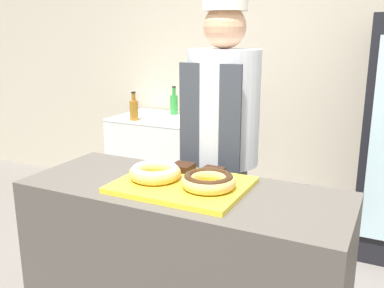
{
  "coord_description": "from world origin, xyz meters",
  "views": [
    {
      "loc": [
        0.85,
        -1.61,
        1.61
      ],
      "look_at": [
        0.0,
        0.1,
        1.11
      ],
      "focal_mm": 40.0,
      "sensor_mm": 36.0,
      "label": 1
    }
  ],
  "objects_px": {
    "chest_freezer": "(163,161)",
    "bottle_green": "(174,104)",
    "serving_tray": "(182,185)",
    "brownie_back_left": "(183,167)",
    "donut_light_glaze": "(155,172)",
    "bottle_amber": "(134,109)",
    "baker_person": "(222,150)",
    "donut_chocolate_glaze": "(208,180)",
    "brownie_back_right": "(212,172)"
  },
  "relations": [
    {
      "from": "donut_light_glaze",
      "to": "brownie_back_right",
      "type": "height_order",
      "value": "donut_light_glaze"
    },
    {
      "from": "baker_person",
      "to": "chest_freezer",
      "type": "xyz_separation_m",
      "value": [
        -1.06,
        1.12,
        -0.51
      ]
    },
    {
      "from": "donut_chocolate_glaze",
      "to": "chest_freezer",
      "type": "relative_size",
      "value": 0.28
    },
    {
      "from": "chest_freezer",
      "to": "bottle_amber",
      "type": "distance_m",
      "value": 0.59
    },
    {
      "from": "donut_light_glaze",
      "to": "chest_freezer",
      "type": "bearing_deg",
      "value": 119.3
    },
    {
      "from": "brownie_back_right",
      "to": "bottle_amber",
      "type": "relative_size",
      "value": 0.39
    },
    {
      "from": "donut_light_glaze",
      "to": "brownie_back_right",
      "type": "relative_size",
      "value": 2.41
    },
    {
      "from": "brownie_back_right",
      "to": "chest_freezer",
      "type": "distance_m",
      "value": 2.06
    },
    {
      "from": "donut_light_glaze",
      "to": "bottle_green",
      "type": "bearing_deg",
      "value": 116.29
    },
    {
      "from": "brownie_back_left",
      "to": "bottle_green",
      "type": "relative_size",
      "value": 0.37
    },
    {
      "from": "bottle_amber",
      "to": "donut_chocolate_glaze",
      "type": "bearing_deg",
      "value": -47.21
    },
    {
      "from": "serving_tray",
      "to": "bottle_amber",
      "type": "xyz_separation_m",
      "value": [
        -1.26,
        1.5,
        0.01
      ]
    },
    {
      "from": "chest_freezer",
      "to": "bottle_amber",
      "type": "xyz_separation_m",
      "value": [
        -0.15,
        -0.24,
        0.52
      ]
    },
    {
      "from": "serving_tray",
      "to": "donut_light_glaze",
      "type": "height_order",
      "value": "donut_light_glaze"
    },
    {
      "from": "brownie_back_right",
      "to": "baker_person",
      "type": "xyz_separation_m",
      "value": [
        -0.14,
        0.46,
        -0.02
      ]
    },
    {
      "from": "donut_light_glaze",
      "to": "brownie_back_left",
      "type": "distance_m",
      "value": 0.18
    },
    {
      "from": "chest_freezer",
      "to": "baker_person",
      "type": "bearing_deg",
      "value": -46.72
    },
    {
      "from": "bottle_amber",
      "to": "brownie_back_left",
      "type": "bearing_deg",
      "value": -48.58
    },
    {
      "from": "serving_tray",
      "to": "chest_freezer",
      "type": "relative_size",
      "value": 0.67
    },
    {
      "from": "serving_tray",
      "to": "baker_person",
      "type": "xyz_separation_m",
      "value": [
        -0.06,
        0.62,
        0.0
      ]
    },
    {
      "from": "donut_chocolate_glaze",
      "to": "bottle_green",
      "type": "distance_m",
      "value": 2.27
    },
    {
      "from": "donut_chocolate_glaze",
      "to": "bottle_amber",
      "type": "bearing_deg",
      "value": 132.79
    },
    {
      "from": "donut_light_glaze",
      "to": "bottle_green",
      "type": "height_order",
      "value": "bottle_green"
    },
    {
      "from": "donut_light_glaze",
      "to": "chest_freezer",
      "type": "distance_m",
      "value": 2.08
    },
    {
      "from": "brownie_back_left",
      "to": "bottle_amber",
      "type": "height_order",
      "value": "bottle_amber"
    },
    {
      "from": "serving_tray",
      "to": "brownie_back_right",
      "type": "xyz_separation_m",
      "value": [
        0.08,
        0.16,
        0.03
      ]
    },
    {
      "from": "donut_chocolate_glaze",
      "to": "bottle_green",
      "type": "xyz_separation_m",
      "value": [
        -1.22,
        1.92,
        -0.03
      ]
    },
    {
      "from": "bottle_amber",
      "to": "baker_person",
      "type": "bearing_deg",
      "value": -36.26
    },
    {
      "from": "baker_person",
      "to": "bottle_green",
      "type": "xyz_separation_m",
      "value": [
        -1.02,
        1.29,
        0.02
      ]
    },
    {
      "from": "brownie_back_left",
      "to": "bottle_amber",
      "type": "bearing_deg",
      "value": 131.42
    },
    {
      "from": "donut_chocolate_glaze",
      "to": "brownie_back_right",
      "type": "distance_m",
      "value": 0.18
    },
    {
      "from": "baker_person",
      "to": "bottle_green",
      "type": "height_order",
      "value": "baker_person"
    },
    {
      "from": "chest_freezer",
      "to": "bottle_amber",
      "type": "relative_size",
      "value": 3.37
    },
    {
      "from": "chest_freezer",
      "to": "serving_tray",
      "type": "bearing_deg",
      "value": -57.28
    },
    {
      "from": "serving_tray",
      "to": "baker_person",
      "type": "relative_size",
      "value": 0.32
    },
    {
      "from": "brownie_back_left",
      "to": "baker_person",
      "type": "relative_size",
      "value": 0.06
    },
    {
      "from": "chest_freezer",
      "to": "bottle_green",
      "type": "relative_size",
      "value": 3.2
    },
    {
      "from": "brownie_back_right",
      "to": "chest_freezer",
      "type": "height_order",
      "value": "brownie_back_right"
    },
    {
      "from": "serving_tray",
      "to": "brownie_back_left",
      "type": "distance_m",
      "value": 0.18
    },
    {
      "from": "donut_light_glaze",
      "to": "serving_tray",
      "type": "bearing_deg",
      "value": 4.98
    },
    {
      "from": "donut_light_glaze",
      "to": "chest_freezer",
      "type": "relative_size",
      "value": 0.28
    },
    {
      "from": "donut_chocolate_glaze",
      "to": "chest_freezer",
      "type": "distance_m",
      "value": 2.22
    },
    {
      "from": "serving_tray",
      "to": "brownie_back_right",
      "type": "height_order",
      "value": "brownie_back_right"
    },
    {
      "from": "bottle_green",
      "to": "bottle_amber",
      "type": "bearing_deg",
      "value": -113.75
    },
    {
      "from": "donut_light_glaze",
      "to": "chest_freezer",
      "type": "height_order",
      "value": "donut_light_glaze"
    },
    {
      "from": "donut_light_glaze",
      "to": "brownie_back_left",
      "type": "bearing_deg",
      "value": 71.77
    },
    {
      "from": "baker_person",
      "to": "bottle_amber",
      "type": "relative_size",
      "value": 7.07
    },
    {
      "from": "brownie_back_left",
      "to": "baker_person",
      "type": "distance_m",
      "value": 0.46
    },
    {
      "from": "brownie_back_right",
      "to": "chest_freezer",
      "type": "xyz_separation_m",
      "value": [
        -1.2,
        1.58,
        -0.54
      ]
    },
    {
      "from": "donut_light_glaze",
      "to": "bottle_green",
      "type": "xyz_separation_m",
      "value": [
        -0.95,
        1.92,
        -0.03
      ]
    }
  ]
}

